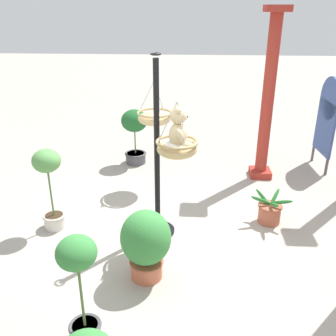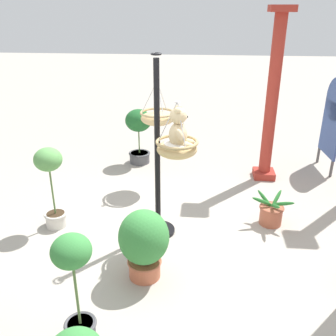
# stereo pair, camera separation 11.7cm
# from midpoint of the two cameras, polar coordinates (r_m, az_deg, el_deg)

# --- Properties ---
(ground_plane) EXTENTS (40.00, 40.00, 0.00)m
(ground_plane) POSITION_cam_midpoint_polar(r_m,az_deg,el_deg) (4.94, -0.13, -10.63)
(ground_plane) COLOR #A8A093
(display_pole_central) EXTENTS (0.44, 0.44, 2.30)m
(display_pole_central) POSITION_cam_midpoint_polar(r_m,az_deg,el_deg) (4.72, -0.87, -2.52)
(display_pole_central) COLOR black
(display_pole_central) RESTS_ON ground
(hanging_basket_with_teddy) EXTENTS (0.50, 0.50, 0.66)m
(hanging_basket_with_teddy) POSITION_cam_midpoint_polar(r_m,az_deg,el_deg) (4.34, 2.15, 3.10)
(hanging_basket_with_teddy) COLOR tan
(teddy_bear) EXTENTS (0.34, 0.31, 0.49)m
(teddy_bear) POSITION_cam_midpoint_polar(r_m,az_deg,el_deg) (4.27, 2.51, 5.80)
(teddy_bear) COLOR #D1B789
(hanging_basket_left_high) EXTENTS (0.55, 0.55, 0.69)m
(hanging_basket_left_high) POSITION_cam_midpoint_polar(r_m,az_deg,el_deg) (5.91, -1.05, 7.74)
(hanging_basket_left_high) COLOR tan
(greenhouse_pillar_right) EXTENTS (0.38, 0.38, 2.79)m
(greenhouse_pillar_right) POSITION_cam_midpoint_polar(r_m,az_deg,el_deg) (6.39, 16.09, 9.72)
(greenhouse_pillar_right) COLOR #9E2D23
(greenhouse_pillar_right) RESTS_ON ground
(potted_plant_fern_front) EXTENTS (0.34, 0.34, 1.10)m
(potted_plant_fern_front) POSITION_cam_midpoint_polar(r_m,az_deg,el_deg) (3.33, -13.03, -16.33)
(potted_plant_fern_front) COLOR #4C4C51
(potted_plant_fern_front) RESTS_ON ground
(potted_plant_flowering_red) EXTENTS (0.55, 0.55, 0.82)m
(potted_plant_flowering_red) POSITION_cam_midpoint_polar(r_m,az_deg,el_deg) (4.08, -2.86, -11.17)
(potted_plant_flowering_red) COLOR #BC6042
(potted_plant_flowering_red) RESTS_ON ground
(potted_plant_tall_leafy) EXTENTS (0.49, 0.49, 1.04)m
(potted_plant_tall_leafy) POSITION_cam_midpoint_polar(r_m,az_deg,el_deg) (7.00, -4.02, 5.72)
(potted_plant_tall_leafy) COLOR #4C4C51
(potted_plant_tall_leafy) RESTS_ON ground
(potted_plant_bushy_green) EXTENTS (0.53, 0.57, 0.44)m
(potted_plant_bushy_green) POSITION_cam_midpoint_polar(r_m,az_deg,el_deg) (5.35, 16.10, -6.55)
(potted_plant_bushy_green) COLOR #AD563D
(potted_plant_bushy_green) RESTS_ON ground
(potted_plant_trailing_ivy) EXTENTS (0.36, 0.36, 1.14)m
(potted_plant_trailing_ivy) POSITION_cam_midpoint_polar(r_m,az_deg,el_deg) (5.07, -16.85, -1.74)
(potted_plant_trailing_ivy) COLOR beige
(potted_plant_trailing_ivy) RESTS_ON ground
(display_sign_board) EXTENTS (0.75, 0.10, 1.68)m
(display_sign_board) POSITION_cam_midpoint_polar(r_m,az_deg,el_deg) (7.20, 24.28, 7.05)
(display_sign_board) COLOR #334C8C
(display_sign_board) RESTS_ON ground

